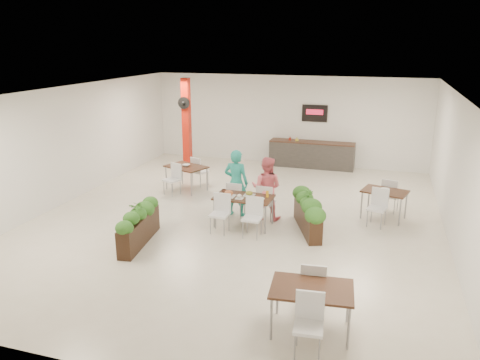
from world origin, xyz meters
name	(u,v)px	position (x,y,z in m)	size (l,w,h in m)	color
ground	(237,219)	(0.00, 0.00, 0.00)	(12.00, 12.00, 0.00)	beige
room_shell	(237,142)	(0.00, 0.00, 2.01)	(10.10, 12.10, 3.22)	white
red_column	(187,125)	(-3.00, 3.79, 1.64)	(0.40, 0.41, 3.20)	#B21A0B
service_counter	(312,154)	(1.00, 5.65, 0.49)	(3.00, 0.64, 2.20)	#2E2B29
main_table	(243,201)	(0.27, -0.38, 0.64)	(1.42, 1.65, 0.92)	#311E10
diner_man	(236,183)	(-0.12, 0.28, 0.87)	(0.64, 0.42, 1.74)	teal
diner_woman	(266,188)	(0.68, 0.28, 0.81)	(0.78, 0.61, 1.61)	#F56D7A
planter_left	(139,222)	(-1.64, -2.08, 0.51)	(0.61, 1.92, 1.01)	black
planter_right	(308,211)	(1.82, -0.21, 0.50)	(0.96, 1.83, 1.01)	black
side_table_a	(186,170)	(-2.21, 1.86, 0.63)	(1.40, 1.66, 0.92)	#311E10
side_table_b	(385,195)	(3.55, 1.14, 0.62)	(1.23, 1.67, 0.92)	#311E10
side_table_c	(312,295)	(2.54, -4.24, 0.63)	(1.33, 1.65, 0.92)	#311E10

